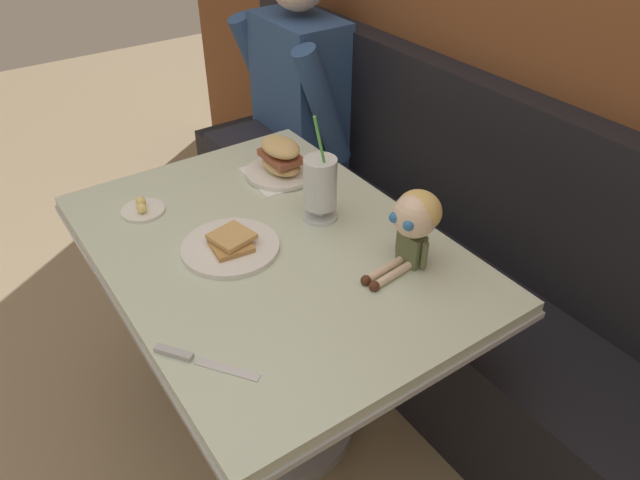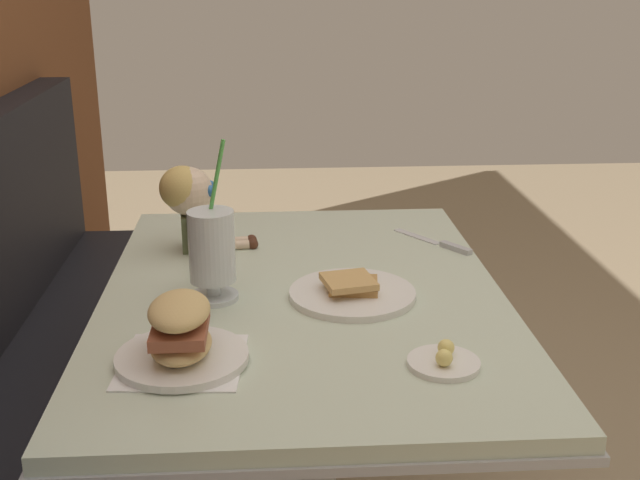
{
  "view_description": "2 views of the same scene",
  "coord_description": "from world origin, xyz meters",
  "px_view_note": "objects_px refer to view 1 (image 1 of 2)",
  "views": [
    {
      "loc": [
        1.1,
        -0.42,
        1.66
      ],
      "look_at": [
        0.11,
        0.26,
        0.79
      ],
      "focal_mm": 33.5,
      "sensor_mm": 36.0,
      "label": 1
    },
    {
      "loc": [
        -1.48,
        0.24,
        1.36
      ],
      "look_at": [
        0.02,
        0.14,
        0.84
      ],
      "focal_mm": 44.95,
      "sensor_mm": 36.0,
      "label": 2
    }
  ],
  "objects_px": {
    "butter_knife": "(188,357)",
    "diner_patron": "(292,93)",
    "toast_plate": "(231,246)",
    "sandwich_plate": "(281,161)",
    "seated_doll": "(415,219)",
    "milkshake_glass": "(320,186)",
    "butter_saucer": "(143,209)"
  },
  "relations": [
    {
      "from": "seated_doll",
      "to": "diner_patron",
      "type": "xyz_separation_m",
      "value": [
        -1.08,
        0.33,
        -0.13
      ]
    },
    {
      "from": "butter_knife",
      "to": "seated_doll",
      "type": "relative_size",
      "value": 0.9
    },
    {
      "from": "milkshake_glass",
      "to": "sandwich_plate",
      "type": "distance_m",
      "value": 0.27
    },
    {
      "from": "milkshake_glass",
      "to": "diner_patron",
      "type": "distance_m",
      "value": 0.89
    },
    {
      "from": "sandwich_plate",
      "to": "diner_patron",
      "type": "bearing_deg",
      "value": 144.84
    },
    {
      "from": "milkshake_glass",
      "to": "diner_patron",
      "type": "relative_size",
      "value": 0.39
    },
    {
      "from": "toast_plate",
      "to": "sandwich_plate",
      "type": "height_order",
      "value": "sandwich_plate"
    },
    {
      "from": "toast_plate",
      "to": "butter_saucer",
      "type": "relative_size",
      "value": 2.08
    },
    {
      "from": "sandwich_plate",
      "to": "butter_knife",
      "type": "distance_m",
      "value": 0.77
    },
    {
      "from": "toast_plate",
      "to": "seated_doll",
      "type": "distance_m",
      "value": 0.47
    },
    {
      "from": "butter_saucer",
      "to": "milkshake_glass",
      "type": "bearing_deg",
      "value": 52.36
    },
    {
      "from": "toast_plate",
      "to": "diner_patron",
      "type": "distance_m",
      "value": 1.03
    },
    {
      "from": "seated_doll",
      "to": "diner_patron",
      "type": "bearing_deg",
      "value": 162.71
    },
    {
      "from": "butter_knife",
      "to": "diner_patron",
      "type": "height_order",
      "value": "diner_patron"
    },
    {
      "from": "toast_plate",
      "to": "sandwich_plate",
      "type": "bearing_deg",
      "value": 129.6
    },
    {
      "from": "seated_doll",
      "to": "butter_knife",
      "type": "bearing_deg",
      "value": -91.6
    },
    {
      "from": "butter_knife",
      "to": "seated_doll",
      "type": "xyz_separation_m",
      "value": [
        0.02,
        0.59,
        0.12
      ]
    },
    {
      "from": "toast_plate",
      "to": "butter_saucer",
      "type": "distance_m",
      "value": 0.32
    },
    {
      "from": "butter_saucer",
      "to": "sandwich_plate",
      "type": "bearing_deg",
      "value": 84.72
    },
    {
      "from": "butter_knife",
      "to": "milkshake_glass",
      "type": "bearing_deg",
      "value": 118.0
    },
    {
      "from": "butter_saucer",
      "to": "diner_patron",
      "type": "bearing_deg",
      "value": 121.23
    },
    {
      "from": "butter_knife",
      "to": "seated_doll",
      "type": "distance_m",
      "value": 0.6
    },
    {
      "from": "toast_plate",
      "to": "sandwich_plate",
      "type": "relative_size",
      "value": 1.14
    },
    {
      "from": "milkshake_glass",
      "to": "diner_patron",
      "type": "bearing_deg",
      "value": 152.74
    },
    {
      "from": "milkshake_glass",
      "to": "butter_knife",
      "type": "height_order",
      "value": "milkshake_glass"
    },
    {
      "from": "milkshake_glass",
      "to": "butter_saucer",
      "type": "height_order",
      "value": "milkshake_glass"
    },
    {
      "from": "toast_plate",
      "to": "diner_patron",
      "type": "bearing_deg",
      "value": 138.99
    },
    {
      "from": "sandwich_plate",
      "to": "butter_saucer",
      "type": "distance_m",
      "value": 0.43
    },
    {
      "from": "sandwich_plate",
      "to": "butter_knife",
      "type": "bearing_deg",
      "value": -45.84
    },
    {
      "from": "butter_knife",
      "to": "diner_patron",
      "type": "xyz_separation_m",
      "value": [
        -1.06,
        0.92,
        -0.0
      ]
    },
    {
      "from": "toast_plate",
      "to": "butter_knife",
      "type": "height_order",
      "value": "toast_plate"
    },
    {
      "from": "butter_saucer",
      "to": "butter_knife",
      "type": "height_order",
      "value": "butter_saucer"
    }
  ]
}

